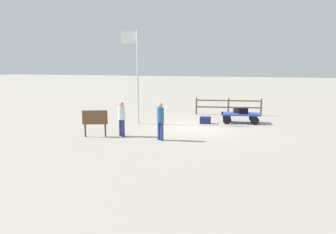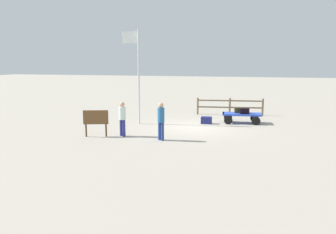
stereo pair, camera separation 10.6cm
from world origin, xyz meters
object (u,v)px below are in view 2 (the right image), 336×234
suitcase_tan (244,111)px  luggage_cart (241,116)px  suitcase_olive (206,120)px  worker_lead (122,116)px  worker_trailing (161,119)px  suitcase_navy (240,110)px  signboard (96,119)px  flagpole (137,68)px

suitcase_tan → luggage_cart: bearing=-41.1°
luggage_cart → suitcase_olive: luggage_cart is taller
worker_lead → worker_trailing: size_ratio=0.96×
suitcase_navy → suitcase_olive: size_ratio=1.14×
worker_trailing → worker_lead: bearing=-9.2°
luggage_cart → signboard: size_ratio=1.81×
worker_trailing → flagpole: flagpole is taller
luggage_cart → suitcase_olive: size_ratio=3.88×
luggage_cart → worker_lead: 7.24m
signboard → suitcase_navy: bearing=-138.7°
suitcase_navy → luggage_cart: bearing=115.9°
signboard → worker_trailing: bearing=-178.6°
suitcase_navy → worker_trailing: 6.34m
worker_lead → luggage_cart: bearing=-136.7°
suitcase_olive → worker_lead: 5.47m
suitcase_navy → worker_trailing: worker_trailing is taller
flagpole → suitcase_tan: bearing=-165.2°
worker_trailing → flagpole: (2.43, -3.57, 2.16)m
suitcase_olive → luggage_cart: bearing=-159.8°
suitcase_olive → worker_trailing: 4.83m
flagpole → worker_trailing: bearing=124.3°
suitcase_olive → flagpole: bearing=14.8°
worker_lead → flagpole: 3.94m
suitcase_tan → flagpole: flagpole is taller
suitcase_olive → signboard: (4.53, 4.65, 0.64)m
suitcase_olive → flagpole: flagpole is taller
suitcase_tan → suitcase_olive: 2.21m
suitcase_olive → worker_trailing: worker_trailing is taller
worker_lead → signboard: bearing=18.7°
suitcase_navy → signboard: bearing=41.3°
suitcase_olive → suitcase_tan: bearing=-165.2°
suitcase_olive → suitcase_navy: bearing=-152.9°
flagpole → signboard: (0.73, 3.65, -2.31)m
luggage_cart → worker_lead: (5.26, 4.95, 0.54)m
suitcase_tan → worker_lead: bearing=41.5°
suitcase_tan → flagpole: bearing=14.8°
luggage_cart → suitcase_tan: (-0.17, 0.15, 0.30)m
worker_lead → worker_trailing: (-1.99, 0.32, 0.02)m
flagpole → suitcase_navy: bearing=-161.1°
worker_lead → worker_trailing: 2.02m
suitcase_tan → worker_trailing: (3.44, 5.12, 0.25)m
worker_lead → signboard: size_ratio=1.31×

